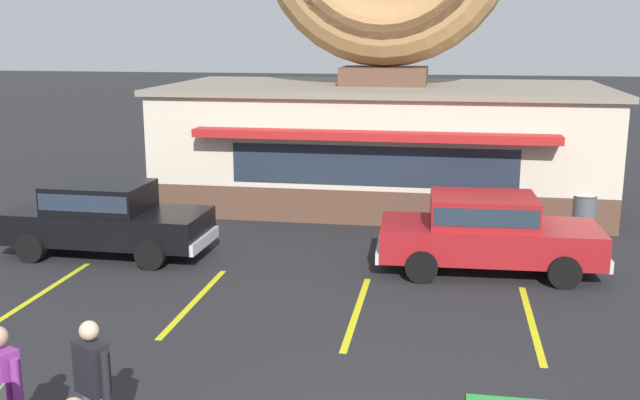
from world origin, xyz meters
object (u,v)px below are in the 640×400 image
car_red (487,230)px  pedestrian_blue_sweater_man (93,383)px  pedestrian_clipboard_woman (3,392)px  car_black (105,216)px  trash_bin (584,214)px

car_red → pedestrian_blue_sweater_man: pedestrian_blue_sweater_man is taller
pedestrian_clipboard_woman → pedestrian_blue_sweater_man: bearing=26.9°
pedestrian_blue_sweater_man → car_red: bearing=58.9°
car_red → pedestrian_blue_sweater_man: size_ratio=2.73×
pedestrian_blue_sweater_man → pedestrian_clipboard_woman: 0.95m
car_black → pedestrian_clipboard_woman: pedestrian_clipboard_woman is taller
pedestrian_clipboard_woman → car_red: bearing=56.0°
car_red → pedestrian_clipboard_woman: bearing=-124.0°
car_black → pedestrian_blue_sweater_man: pedestrian_blue_sweater_man is taller
car_black → trash_bin: size_ratio=4.71×
pedestrian_blue_sweater_man → car_black: bearing=114.5°
pedestrian_clipboard_woman → car_black: bearing=108.2°
pedestrian_blue_sweater_man → pedestrian_clipboard_woman: pedestrian_clipboard_woman is taller
pedestrian_clipboard_woman → trash_bin: (8.06, 11.61, -0.47)m
pedestrian_clipboard_woman → trash_bin: pedestrian_clipboard_woman is taller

